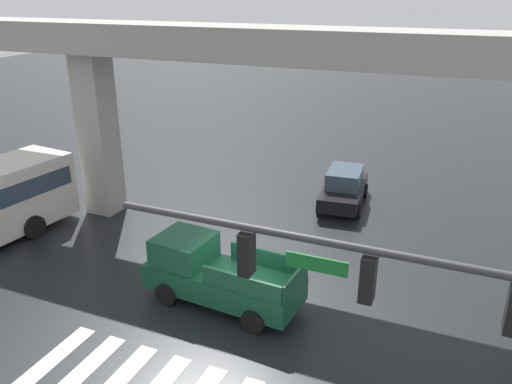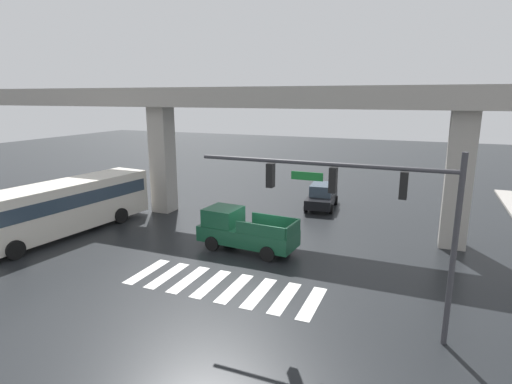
# 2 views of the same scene
# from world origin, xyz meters

# --- Properties ---
(ground_plane) EXTENTS (120.00, 120.00, 0.00)m
(ground_plane) POSITION_xyz_m (0.00, 0.00, 0.00)
(ground_plane) COLOR black
(elevated_overpass) EXTENTS (57.75, 2.46, 8.31)m
(elevated_overpass) POSITION_xyz_m (0.00, 4.34, 7.20)
(elevated_overpass) COLOR #9E9991
(elevated_overpass) RESTS_ON ground
(pickup_truck) EXTENTS (5.23, 2.39, 2.08)m
(pickup_truck) POSITION_xyz_m (-1.03, -0.32, 0.99)
(pickup_truck) COLOR #14472D
(pickup_truck) RESTS_ON ground
(sedan_black) EXTENTS (2.26, 4.45, 1.72)m
(sedan_black) POSITION_xyz_m (0.82, 9.28, 0.85)
(sedan_black) COLOR black
(sedan_black) RESTS_ON ground
(traffic_signal_mast) EXTENTS (8.69, 0.32, 6.20)m
(traffic_signal_mast) POSITION_xyz_m (5.78, -5.54, 4.56)
(traffic_signal_mast) COLOR #38383D
(traffic_signal_mast) RESTS_ON ground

